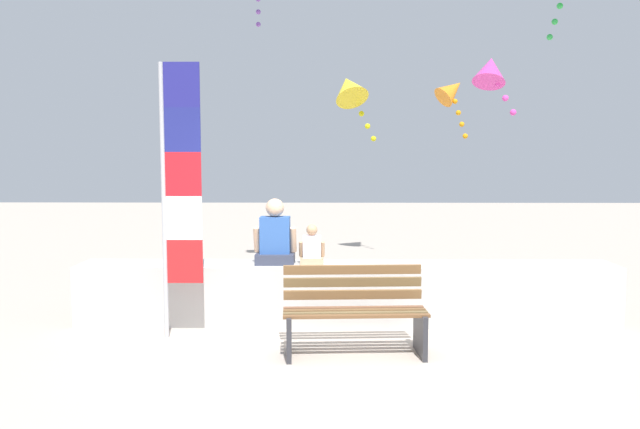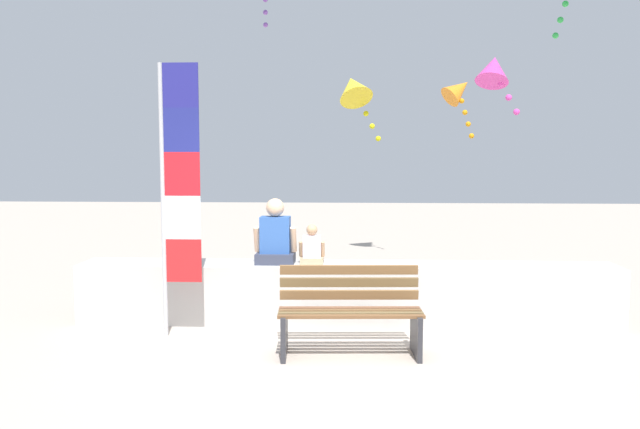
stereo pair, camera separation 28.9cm
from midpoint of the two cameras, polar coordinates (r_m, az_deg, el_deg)
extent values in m
plane|color=#B2A496|center=(6.73, 3.51, -12.39)|extent=(40.00, 40.00, 0.00)
cube|color=beige|center=(7.91, 3.40, -6.96)|extent=(6.50, 0.64, 0.72)
cube|color=brown|center=(6.46, 4.09, -9.02)|extent=(1.47, 0.15, 0.03)
cube|color=brown|center=(6.56, 4.01, -8.78)|extent=(1.47, 0.15, 0.03)
cube|color=brown|center=(6.67, 3.94, -8.54)|extent=(1.47, 0.15, 0.03)
cube|color=brown|center=(6.78, 3.87, -8.31)|extent=(1.47, 0.15, 0.03)
cube|color=brown|center=(6.86, 3.81, -7.12)|extent=(1.47, 0.12, 0.10)
cube|color=brown|center=(6.85, 3.80, -6.02)|extent=(1.47, 0.12, 0.10)
cube|color=brown|center=(6.85, 3.80, -4.91)|extent=(1.47, 0.12, 0.10)
cube|color=#2D2D33|center=(6.66, -1.92, -10.55)|extent=(0.08, 0.53, 0.45)
cube|color=#2D2D33|center=(6.76, 9.75, -10.40)|extent=(0.08, 0.53, 0.45)
cube|color=#33394C|center=(7.87, -2.92, -3.87)|extent=(0.46, 0.38, 0.13)
cube|color=#305AA7|center=(7.83, -2.93, -1.81)|extent=(0.36, 0.23, 0.44)
cylinder|color=#DFB28C|center=(7.84, -4.56, -2.19)|extent=(0.07, 0.18, 0.32)
cylinder|color=#DFB28C|center=(7.80, -1.32, -2.22)|extent=(0.07, 0.18, 0.32)
sphere|color=#DFB28C|center=(7.80, -2.94, 0.62)|extent=(0.22, 0.22, 0.22)
cube|color=tan|center=(7.85, 0.34, -4.08)|extent=(0.28, 0.23, 0.08)
cube|color=white|center=(7.82, 0.34, -2.83)|extent=(0.22, 0.14, 0.27)
cylinder|color=tan|center=(7.82, -0.65, -3.07)|extent=(0.04, 0.11, 0.19)
cylinder|color=tan|center=(7.81, 1.32, -3.08)|extent=(0.04, 0.11, 0.19)
sphere|color=tan|center=(7.79, 0.34, -1.37)|extent=(0.13, 0.13, 0.13)
cylinder|color=#B7B7BC|center=(7.31, -12.64, 1.08)|extent=(0.05, 0.05, 3.04)
cube|color=red|center=(7.33, -10.86, -4.03)|extent=(0.39, 0.02, 0.48)
cube|color=white|center=(7.27, -10.92, -0.27)|extent=(0.39, 0.02, 0.48)
cube|color=red|center=(7.24, -11.00, 3.54)|extent=(0.39, 0.02, 0.48)
cube|color=navy|center=(7.24, -11.07, 7.37)|extent=(0.39, 0.02, 0.48)
cube|color=navy|center=(7.27, -11.14, 11.19)|extent=(0.39, 0.02, 0.48)
sphere|color=green|center=(9.20, 21.80, 16.95)|extent=(0.08, 0.08, 0.08)
sphere|color=green|center=(9.24, 21.40, 15.76)|extent=(0.08, 0.08, 0.08)
sphere|color=green|center=(9.29, 21.01, 14.59)|extent=(0.08, 0.08, 0.08)
cone|color=yellow|center=(9.43, 3.88, 11.12)|extent=(0.68, 0.75, 0.59)
sphere|color=yellow|center=(9.45, 4.43, 10.01)|extent=(0.08, 0.08, 0.08)
sphere|color=yellow|center=(9.48, 4.98, 8.90)|extent=(0.08, 0.08, 0.08)
sphere|color=yellow|center=(9.52, 5.52, 7.80)|extent=(0.08, 0.08, 0.08)
sphere|color=yellow|center=(9.56, 6.05, 6.71)|extent=(0.08, 0.08, 0.08)
sphere|color=purple|center=(10.98, -4.08, 18.46)|extent=(0.08, 0.08, 0.08)
sphere|color=purple|center=(11.04, -4.08, 17.43)|extent=(0.08, 0.08, 0.08)
sphere|color=purple|center=(11.11, -4.07, 16.42)|extent=(0.08, 0.08, 0.08)
cone|color=#DB3D9E|center=(8.60, 16.06, 12.27)|extent=(0.60, 0.66, 0.50)
sphere|color=#EB41AC|center=(8.56, 16.70, 11.08)|extent=(0.08, 0.08, 0.08)
sphere|color=#EB41AC|center=(8.52, 17.33, 9.87)|extent=(0.08, 0.08, 0.08)
sphere|color=#EB41AC|center=(8.49, 17.96, 8.65)|extent=(0.08, 0.08, 0.08)
cone|color=orange|center=(10.38, 12.97, 10.73)|extent=(0.63, 0.53, 0.53)
sphere|color=orange|center=(10.28, 13.25, 9.77)|extent=(0.08, 0.08, 0.08)
sphere|color=orange|center=(10.18, 13.52, 8.79)|extent=(0.08, 0.08, 0.08)
sphere|color=orange|center=(10.08, 13.80, 7.79)|extent=(0.08, 0.08, 0.08)
sphere|color=orange|center=(9.99, 14.09, 6.77)|extent=(0.08, 0.08, 0.08)
camera|label=1|loc=(0.14, -88.93, 0.10)|focal=36.12mm
camera|label=2|loc=(0.14, 91.07, -0.10)|focal=36.12mm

